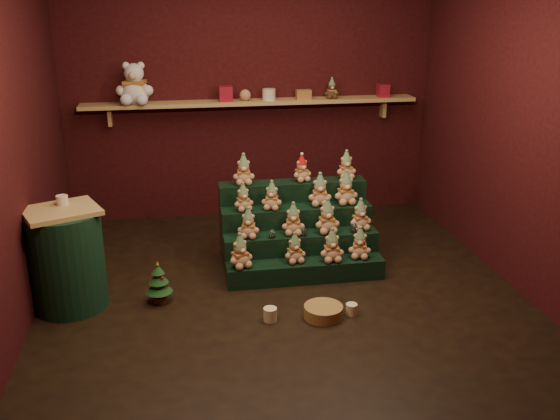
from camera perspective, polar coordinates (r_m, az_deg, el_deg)
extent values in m
plane|color=black|center=(5.43, 0.07, -7.20)|extent=(4.00, 4.00, 0.00)
cube|color=black|center=(6.96, -2.79, 10.88)|extent=(4.00, 0.10, 2.80)
cube|color=black|center=(3.03, 6.55, -0.66)|extent=(4.00, 0.10, 2.80)
cube|color=black|center=(5.05, -23.66, 5.98)|extent=(0.10, 4.00, 2.80)
cube|color=black|center=(5.67, 21.17, 7.63)|extent=(0.10, 4.00, 2.80)
cube|color=tan|center=(6.80, -2.59, 9.83)|extent=(3.60, 0.26, 0.04)
cube|color=tan|center=(6.87, -15.29, 8.26)|extent=(0.04, 0.12, 0.20)
cube|color=tan|center=(7.22, 9.41, 9.19)|extent=(0.04, 0.12, 0.20)
cube|color=black|center=(5.54, 2.36, -5.59)|extent=(1.40, 0.22, 0.18)
cube|color=black|center=(5.70, 1.92, -3.85)|extent=(1.40, 0.22, 0.36)
cube|color=black|center=(5.87, 1.51, -2.20)|extent=(1.40, 0.22, 0.54)
cube|color=black|center=(6.04, 1.12, -0.65)|extent=(1.40, 0.22, 0.72)
cylinder|color=black|center=(5.53, -0.74, -2.46)|extent=(0.06, 0.06, 0.02)
sphere|color=white|center=(5.52, -0.74, -2.09)|extent=(0.06, 0.06, 0.06)
cylinder|color=black|center=(5.58, 2.16, -2.28)|extent=(0.06, 0.06, 0.02)
sphere|color=white|center=(5.56, 2.16, -1.90)|extent=(0.06, 0.06, 0.06)
cylinder|color=black|center=(5.69, 6.78, -1.96)|extent=(0.06, 0.06, 0.02)
sphere|color=white|center=(5.67, 6.79, -1.55)|extent=(0.07, 0.07, 0.07)
cube|color=tan|center=(5.12, -19.40, -0.08)|extent=(0.68, 0.63, 0.04)
cylinder|color=black|center=(5.26, -18.89, -4.39)|extent=(0.58, 0.58, 0.80)
cylinder|color=beige|center=(5.19, -19.30, 0.86)|extent=(0.09, 0.09, 0.07)
cylinder|color=#432218|center=(5.29, -10.93, -8.02)|extent=(0.11, 0.11, 0.05)
cone|color=#163C17|center=(5.23, -11.02, -6.80)|extent=(0.22, 0.22, 0.11)
cone|color=#163C17|center=(5.20, -11.07, -6.04)|extent=(0.16, 0.16, 0.10)
cone|color=#163C17|center=(5.17, -11.12, -5.33)|extent=(0.11, 0.11, 0.08)
cone|color=gold|center=(5.15, -11.16, -4.77)|extent=(0.03, 0.03, 0.03)
cylinder|color=beige|center=(4.92, -0.90, -9.52)|extent=(0.11, 0.11, 0.11)
cylinder|color=beige|center=(5.04, 6.56, -9.02)|extent=(0.09, 0.09, 0.09)
cylinder|color=#A07C40|center=(4.98, 3.99, -9.25)|extent=(0.36, 0.36, 0.10)
cube|color=#AA1A30|center=(6.73, -4.99, 10.54)|extent=(0.14, 0.14, 0.16)
cylinder|color=beige|center=(6.79, -1.02, 10.51)|extent=(0.14, 0.14, 0.12)
cube|color=#AA1A30|center=(7.09, 9.41, 10.72)|extent=(0.12, 0.12, 0.14)
sphere|color=tan|center=(6.76, -3.20, 10.44)|extent=(0.12, 0.12, 0.12)
cube|color=#E25A20|center=(6.86, 2.16, 10.51)|extent=(0.16, 0.10, 0.10)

